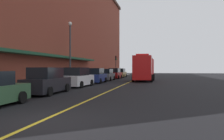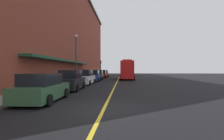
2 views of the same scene
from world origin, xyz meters
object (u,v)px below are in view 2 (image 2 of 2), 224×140
(parked_car_0, at_px, (42,88))
(parked_car_4, at_px, (98,75))
(parked_car_6, at_px, (105,74))
(parked_car_1, at_px, (71,81))
(parking_meter_1, at_px, (99,73))
(parked_car_3, at_px, (93,76))
(street_lamp_left, at_px, (76,53))
(parking_meter_2, at_px, (45,80))
(fire_truck, at_px, (127,70))
(traffic_light_near, at_px, (101,65))
(parked_car_5, at_px, (102,74))
(parked_car_2, at_px, (85,78))
(parking_meter_0, at_px, (89,74))

(parked_car_0, relative_size, parked_car_4, 0.97)
(parked_car_0, xyz_separation_m, parked_car_6, (0.00, 36.15, 0.04))
(parked_car_1, distance_m, parking_meter_1, 28.50)
(parked_car_3, relative_size, street_lamp_left, 0.67)
(parking_meter_1, relative_size, parking_meter_2, 1.00)
(parked_car_3, bearing_deg, parking_meter_1, 3.73)
(fire_truck, distance_m, traffic_light_near, 16.00)
(parked_car_5, relative_size, traffic_light_near, 1.09)
(parked_car_2, relative_size, parked_car_5, 1.03)
(parked_car_2, bearing_deg, street_lamp_left, 36.43)
(parked_car_3, xyz_separation_m, parking_meter_2, (-1.44, -14.81, 0.20))
(parking_meter_2, distance_m, street_lamp_left, 12.11)
(parked_car_3, distance_m, parking_meter_0, 4.18)
(parked_car_1, distance_m, parked_car_6, 30.16)
(parked_car_4, xyz_separation_m, street_lamp_left, (-2.04, -9.01, 3.58))
(fire_truck, distance_m, parking_meter_0, 7.37)
(traffic_light_near, bearing_deg, parked_car_4, -84.51)
(parking_meter_0, xyz_separation_m, traffic_light_near, (0.06, 16.24, 2.10))
(parked_car_1, relative_size, parking_meter_2, 3.67)
(parking_meter_1, bearing_deg, street_lamp_left, -91.77)
(parking_meter_0, bearing_deg, parking_meter_2, -90.00)
(parked_car_2, distance_m, parked_car_5, 17.82)
(parked_car_5, height_order, parked_car_6, parked_car_5)
(parked_car_6, bearing_deg, parked_car_4, 179.75)
(parked_car_2, bearing_deg, parked_car_1, -177.90)
(parked_car_1, bearing_deg, parking_meter_0, 3.17)
(parked_car_1, relative_size, traffic_light_near, 1.13)
(parked_car_0, height_order, fire_truck, fire_truck)
(parked_car_3, height_order, parked_car_6, parked_car_3)
(parking_meter_0, relative_size, traffic_light_near, 0.31)
(parked_car_5, bearing_deg, parking_meter_1, 18.90)
(parking_meter_0, xyz_separation_m, street_lamp_left, (-0.60, -7.10, 3.34))
(parking_meter_2, relative_size, street_lamp_left, 0.19)
(parked_car_0, bearing_deg, parked_car_6, -1.22)
(parked_car_0, bearing_deg, parked_car_2, -0.65)
(parking_meter_0, bearing_deg, parked_car_0, -86.29)
(parked_car_0, xyz_separation_m, parked_car_5, (0.06, 30.14, 0.06))
(parking_meter_1, bearing_deg, traffic_light_near, 89.10)
(parked_car_2, relative_size, parked_car_4, 1.00)
(parked_car_0, height_order, parked_car_3, parked_car_3)
(parked_car_6, xyz_separation_m, traffic_light_near, (-1.38, 2.24, 2.32))
(parked_car_0, xyz_separation_m, parking_meter_0, (-1.43, 22.14, 0.26))
(parking_meter_0, distance_m, street_lamp_left, 7.87)
(parked_car_2, height_order, parked_car_4, parked_car_2)
(parked_car_6, xyz_separation_m, fire_truck, (5.64, -12.08, 0.94))
(parked_car_4, distance_m, street_lamp_left, 9.91)
(parked_car_5, distance_m, street_lamp_left, 15.65)
(fire_truck, bearing_deg, parked_car_0, -12.44)
(parked_car_3, relative_size, fire_truck, 0.56)
(parked_car_2, bearing_deg, traffic_light_near, 3.98)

